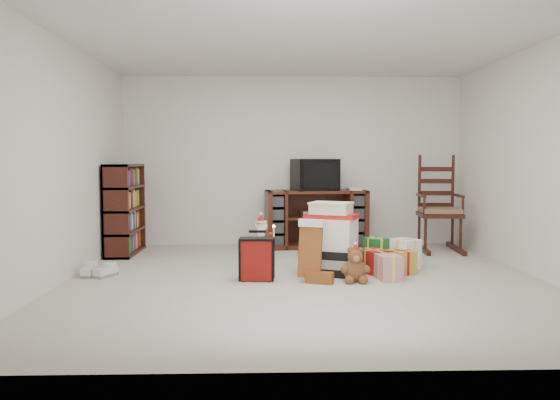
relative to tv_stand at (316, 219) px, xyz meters
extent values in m
cube|color=beige|center=(-0.33, -2.21, -0.42)|extent=(5.00, 5.00, 0.01)
cube|color=silver|center=(-0.33, -2.21, 2.08)|extent=(5.00, 5.00, 0.01)
cube|color=white|center=(-0.33, 0.29, 0.83)|extent=(5.00, 0.01, 2.50)
cube|color=white|center=(-0.33, -4.71, 0.83)|extent=(5.00, 0.01, 2.50)
cube|color=white|center=(-2.83, -2.21, 0.83)|extent=(0.01, 5.00, 2.50)
cube|color=white|center=(2.17, -2.21, 0.83)|extent=(0.01, 5.00, 2.50)
cube|color=#411D12|center=(0.00, 0.00, 0.00)|extent=(1.50, 0.66, 0.83)
cube|color=silver|center=(0.00, -0.03, 0.08)|extent=(0.46, 0.35, 0.08)
cube|color=#3E1810|center=(-2.63, -0.47, 0.19)|extent=(0.33, 0.99, 1.21)
cube|color=#3E1810|center=(1.69, -0.37, 0.09)|extent=(0.60, 0.58, 0.05)
cube|color=#957351|center=(1.69, -0.37, 0.15)|extent=(0.55, 0.53, 0.06)
cube|color=#3E1810|center=(1.69, -0.12, 0.55)|extent=(0.47, 0.10, 0.86)
cube|color=#3E1810|center=(1.69, -0.37, -0.38)|extent=(0.63, 0.96, 0.06)
cube|color=black|center=(-0.01, -1.88, -0.28)|extent=(0.75, 0.66, 0.28)
cube|color=white|center=(-0.01, -1.88, 0.03)|extent=(0.63, 0.57, 0.34)
cube|color=red|center=(-0.01, -1.88, 0.23)|extent=(0.63, 0.50, 0.05)
cube|color=#EFE6C3|center=(-0.01, -1.88, 0.31)|extent=(0.51, 0.46, 0.11)
cube|color=maroon|center=(-0.83, -2.21, -0.19)|extent=(0.36, 0.20, 0.45)
cube|color=black|center=(-0.83, -2.12, 0.10)|extent=(0.18, 0.04, 0.03)
ellipsoid|color=brown|center=(0.18, -2.30, -0.30)|extent=(0.24, 0.20, 0.25)
sphere|color=brown|center=(0.18, -2.33, -0.15)|extent=(0.16, 0.16, 0.16)
cone|color=#A31811|center=(0.13, -1.70, -0.21)|extent=(0.29, 0.29, 0.41)
sphere|color=beige|center=(0.13, -1.70, 0.04)|extent=(0.14, 0.14, 0.14)
cone|color=#A31811|center=(0.13, -1.70, 0.15)|extent=(0.12, 0.12, 0.10)
cylinder|color=silver|center=(0.27, -1.81, 0.00)|extent=(0.02, 0.02, 0.12)
cone|color=#A31811|center=(-0.79, -1.40, -0.21)|extent=(0.29, 0.29, 0.41)
sphere|color=beige|center=(-0.79, -1.40, 0.05)|extent=(0.14, 0.14, 0.14)
cone|color=#A31811|center=(-0.79, -1.40, 0.16)|extent=(0.12, 0.12, 0.10)
cylinder|color=silver|center=(-0.64, -1.52, 0.01)|extent=(0.02, 0.02, 0.12)
cube|color=silver|center=(-2.66, -1.95, -0.36)|extent=(0.13, 0.29, 0.10)
cube|color=silver|center=(-2.47, -1.95, -0.36)|extent=(0.24, 0.31, 0.10)
cube|color=red|center=(0.43, -1.77, -0.28)|extent=(0.27, 0.27, 0.27)
cube|color=#1B6C22|center=(0.64, -1.51, -0.28)|extent=(0.27, 0.27, 0.27)
cube|color=gold|center=(0.69, -1.93, -0.28)|extent=(0.27, 0.27, 0.27)
cube|color=silver|center=(0.38, -2.14, -0.28)|extent=(0.27, 0.27, 0.27)
cube|color=white|center=(0.90, -1.72, -0.28)|extent=(0.27, 0.27, 0.27)
cube|color=maroon|center=(0.85, -1.31, -0.28)|extent=(0.27, 0.27, 0.27)
cube|color=black|center=(-0.02, -0.01, 0.64)|extent=(0.71, 0.58, 0.45)
cube|color=black|center=(-0.02, -0.23, 0.64)|extent=(0.51, 0.16, 0.36)
camera|label=1|loc=(-0.75, -7.86, 0.83)|focal=35.00mm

